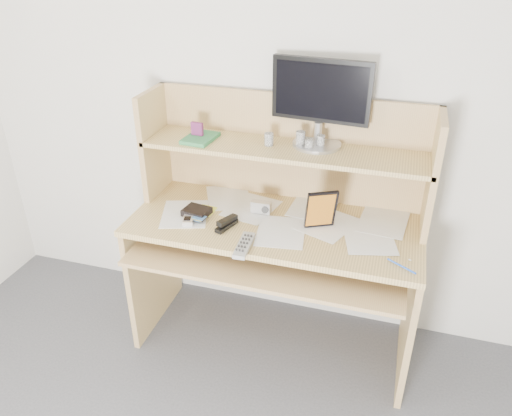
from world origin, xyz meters
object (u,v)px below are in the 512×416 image
(keyboard, at_px, (248,241))
(game_case, at_px, (321,210))
(tv_remote, at_px, (244,245))
(monitor, at_px, (320,100))
(desk, at_px, (279,224))

(keyboard, bearing_deg, game_case, 8.01)
(keyboard, distance_m, tv_remote, 0.22)
(keyboard, xyz_separation_m, game_case, (0.33, 0.07, 0.19))
(keyboard, distance_m, game_case, 0.39)
(game_case, height_order, monitor, monitor)
(keyboard, height_order, monitor, monitor)
(tv_remote, relative_size, monitor, 0.42)
(game_case, bearing_deg, keyboard, 164.35)
(desk, xyz_separation_m, tv_remote, (-0.07, -0.34, 0.07))
(desk, height_order, keyboard, desk)
(keyboard, height_order, tv_remote, tv_remote)
(desk, xyz_separation_m, keyboard, (-0.12, -0.15, -0.03))
(tv_remote, bearing_deg, keyboard, 99.38)
(game_case, distance_m, monitor, 0.51)
(tv_remote, xyz_separation_m, game_case, (0.29, 0.26, 0.09))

